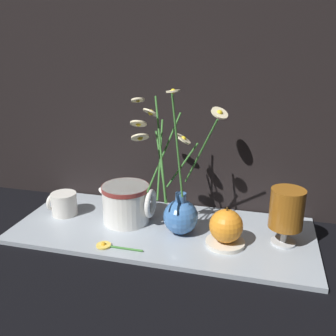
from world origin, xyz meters
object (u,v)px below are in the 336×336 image
(yellow_mug, at_px, (63,204))
(orange_fruit, at_px, (226,226))
(vase_with_flowers, at_px, (179,207))
(ceramic_pitcher, at_px, (127,202))
(tea_glass, at_px, (287,209))

(yellow_mug, relative_size, orange_fruit, 0.91)
(vase_with_flowers, distance_m, ceramic_pitcher, 0.16)
(vase_with_flowers, height_order, ceramic_pitcher, vase_with_flowers)
(yellow_mug, distance_m, tea_glass, 0.61)
(vase_with_flowers, relative_size, yellow_mug, 4.55)
(vase_with_flowers, relative_size, tea_glass, 2.61)
(tea_glass, bearing_deg, vase_with_flowers, -177.01)
(tea_glass, relative_size, orange_fruit, 1.59)
(orange_fruit, bearing_deg, yellow_mug, 173.38)
(tea_glass, bearing_deg, orange_fruit, -161.22)
(yellow_mug, relative_size, tea_glass, 0.57)
(ceramic_pitcher, height_order, tea_glass, tea_glass)
(ceramic_pitcher, bearing_deg, orange_fruit, -11.86)
(vase_with_flowers, xyz_separation_m, tea_glass, (0.26, 0.01, 0.02))
(vase_with_flowers, bearing_deg, orange_fruit, -15.05)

